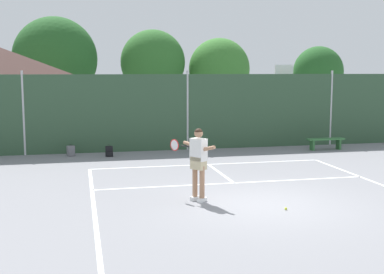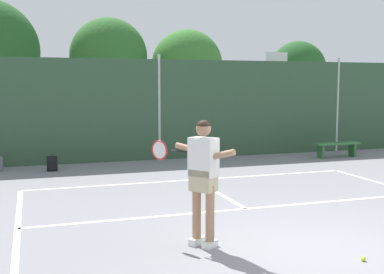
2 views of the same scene
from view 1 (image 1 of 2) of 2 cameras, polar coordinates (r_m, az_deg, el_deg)
ground_plane at (r=12.65m, az=8.13°, el=-7.59°), size 120.00×120.00×0.00m
court_markings at (r=13.24m, az=7.13°, el=-6.88°), size 8.30×11.10×0.01m
chainlink_fence at (r=20.95m, az=-0.51°, el=2.84°), size 26.09×0.09×3.28m
basketball_hoop at (r=24.03m, az=10.27°, el=5.09°), size 0.90×0.67×3.55m
treeline_backdrop at (r=31.44m, az=-7.36°, el=8.21°), size 25.59×4.45×6.45m
tennis_player at (r=12.65m, az=0.69°, el=-2.36°), size 0.94×1.16×1.85m
tennis_ball at (r=12.27m, az=10.56°, el=-7.96°), size 0.07×0.07×0.07m
backpack_grey at (r=20.02m, az=-13.53°, el=-1.56°), size 0.32×0.31×0.46m
backpack_black at (r=19.61m, az=-9.35°, el=-1.64°), size 0.28×0.25×0.46m
courtside_bench at (r=21.71m, az=14.86°, el=-0.46°), size 1.60×0.36×0.48m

